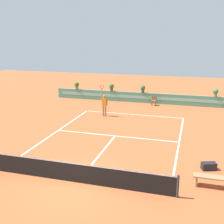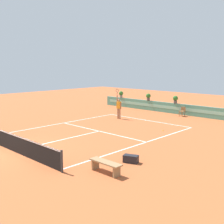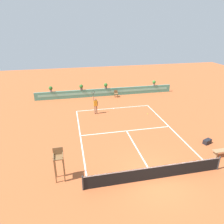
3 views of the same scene
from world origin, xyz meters
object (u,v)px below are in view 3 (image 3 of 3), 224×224
(bench_courtside, at_px, (223,151))
(potted_plant_far_left, at_px, (51,89))
(potted_plant_left, at_px, (81,87))
(potted_plant_centre, at_px, (106,85))
(ball_kid_chair, at_px, (116,93))
(gear_bag, at_px, (207,142))
(umpire_chair, at_px, (59,161))
(potted_plant_far_right, at_px, (154,83))
(tennis_ball_near_baseline, at_px, (148,114))
(tennis_player, at_px, (95,104))

(bench_courtside, distance_m, potted_plant_far_left, 19.79)
(potted_plant_left, xyz_separation_m, potted_plant_centre, (3.16, 0.00, 0.00))
(ball_kid_chair, relative_size, potted_plant_centre, 1.17)
(gear_bag, xyz_separation_m, potted_plant_centre, (-5.74, 13.38, 1.23))
(umpire_chair, bearing_deg, ball_kid_chair, 64.41)
(ball_kid_chair, xyz_separation_m, potted_plant_far_left, (-8.12, 0.73, 0.93))
(gear_bag, xyz_separation_m, potted_plant_far_right, (0.92, 13.38, 1.23))
(potted_plant_far_left, relative_size, potted_plant_far_right, 1.00)
(ball_kid_chair, height_order, potted_plant_far_right, potted_plant_far_right)
(bench_courtside, bearing_deg, tennis_ball_near_baseline, 107.39)
(umpire_chair, bearing_deg, bench_courtside, -0.02)
(potted_plant_left, bearing_deg, gear_bag, -56.37)
(ball_kid_chair, relative_size, tennis_ball_near_baseline, 12.50)
(bench_courtside, xyz_separation_m, potted_plant_left, (-8.97, 15.13, 1.04))
(ball_kid_chair, xyz_separation_m, potted_plant_left, (-4.37, 0.73, 0.93))
(ball_kid_chair, height_order, potted_plant_far_left, potted_plant_far_left)
(umpire_chair, xyz_separation_m, gear_bag, (11.42, 1.75, -1.16))
(umpire_chair, distance_m, potted_plant_left, 15.33)
(bench_courtside, height_order, potted_plant_left, potted_plant_left)
(umpire_chair, distance_m, potted_plant_centre, 16.16)
(ball_kid_chair, distance_m, potted_plant_left, 4.53)
(ball_kid_chair, height_order, potted_plant_centre, potted_plant_centre)
(gear_bag, bearing_deg, tennis_ball_near_baseline, 111.15)
(gear_bag, bearing_deg, potted_plant_centre, 113.22)
(ball_kid_chair, xyz_separation_m, potted_plant_centre, (-1.21, 0.73, 0.93))
(tennis_ball_near_baseline, relative_size, potted_plant_left, 0.09)
(tennis_ball_near_baseline, bearing_deg, ball_kid_chair, 108.11)
(potted_plant_left, height_order, potted_plant_centre, same)
(tennis_player, relative_size, potted_plant_centre, 3.57)
(gear_bag, bearing_deg, potted_plant_far_left, 133.39)
(ball_kid_chair, distance_m, bench_courtside, 15.11)
(tennis_player, bearing_deg, potted_plant_centre, 69.09)
(ball_kid_chair, height_order, tennis_ball_near_baseline, ball_kid_chair)
(potted_plant_left, distance_m, potted_plant_far_right, 9.82)
(bench_courtside, bearing_deg, ball_kid_chair, 107.70)
(potted_plant_left, relative_size, potted_plant_centre, 1.00)
(tennis_player, height_order, potted_plant_left, tennis_player)
(potted_plant_far_left, bearing_deg, ball_kid_chair, -5.15)
(potted_plant_far_right, bearing_deg, tennis_ball_near_baseline, -116.72)
(potted_plant_left, bearing_deg, ball_kid_chair, -9.50)
(gear_bag, distance_m, potted_plant_far_right, 13.47)
(bench_courtside, distance_m, gear_bag, 1.76)
(umpire_chair, bearing_deg, gear_bag, 8.70)
(umpire_chair, xyz_separation_m, ball_kid_chair, (6.89, 14.39, -0.86))
(potted_plant_centre, bearing_deg, potted_plant_far_left, 180.00)
(gear_bag, xyz_separation_m, tennis_player, (-7.88, 7.78, 0.87))
(ball_kid_chair, xyz_separation_m, bench_courtside, (4.59, -14.40, -0.10))
(ball_kid_chair, relative_size, tennis_player, 0.33)
(potted_plant_far_right, bearing_deg, potted_plant_far_left, 180.00)
(potted_plant_centre, height_order, potted_plant_far_right, same)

